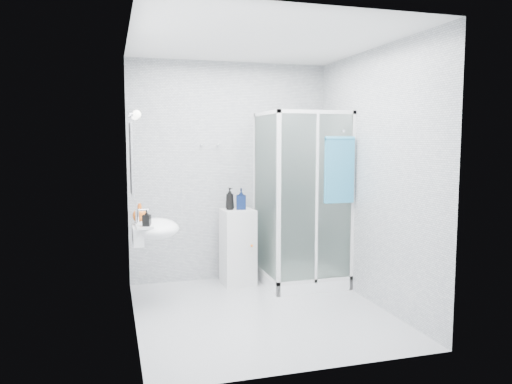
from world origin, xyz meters
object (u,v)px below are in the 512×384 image
object	(u,v)px
shower_enclosure	(297,247)
shampoo_bottle_b	(241,199)
soap_dispenser_orange	(140,213)
wall_basin	(153,229)
storage_cabinet	(238,247)
shampoo_bottle_a	(230,199)
hand_towel	(339,168)
soap_dispenser_black	(147,218)

from	to	relation	value
shower_enclosure	shampoo_bottle_b	xyz separation A→B (m)	(-0.60, 0.26, 0.55)
shampoo_bottle_b	soap_dispenser_orange	bearing A→B (deg)	-158.17
wall_basin	storage_cabinet	size ratio (longest dim) A/B	0.64
wall_basin	storage_cabinet	bearing A→B (deg)	29.48
shampoo_bottle_a	shampoo_bottle_b	bearing A→B (deg)	-3.61
shower_enclosure	shampoo_bottle_a	world-z (taller)	shower_enclosure
hand_towel	shampoo_bottle_b	bearing A→B (deg)	144.55
shampoo_bottle_a	soap_dispenser_orange	distance (m)	1.15
soap_dispenser_orange	wall_basin	bearing A→B (deg)	-39.41
wall_basin	storage_cabinet	world-z (taller)	wall_basin
shower_enclosure	storage_cabinet	xyz separation A→B (m)	(-0.65, 0.25, -0.01)
storage_cabinet	soap_dispenser_orange	world-z (taller)	soap_dispenser_orange
shampoo_bottle_a	shampoo_bottle_b	xyz separation A→B (m)	(0.13, -0.01, -0.01)
hand_towel	storage_cabinet	bearing A→B (deg)	145.86
hand_towel	soap_dispenser_orange	bearing A→B (deg)	174.92
soap_dispenser_black	wall_basin	bearing A→B (deg)	66.83
wall_basin	soap_dispenser_black	distance (m)	0.24
storage_cabinet	wall_basin	bearing A→B (deg)	-153.42
hand_towel	shampoo_bottle_b	size ratio (longest dim) A/B	2.94
wall_basin	hand_towel	size ratio (longest dim) A/B	0.78
storage_cabinet	shampoo_bottle_a	world-z (taller)	shampoo_bottle_a
shampoo_bottle_b	soap_dispenser_black	xyz separation A→B (m)	(-1.13, -0.75, -0.06)
shampoo_bottle_b	soap_dispenser_black	distance (m)	1.35
shower_enclosure	soap_dispenser_black	bearing A→B (deg)	-164.15
wall_basin	storage_cabinet	distance (m)	1.21
shampoo_bottle_a	soap_dispenser_black	size ratio (longest dim) A/B	1.60
soap_dispenser_black	shampoo_bottle_a	bearing A→B (deg)	37.29
hand_towel	wall_basin	bearing A→B (deg)	177.54
hand_towel	soap_dispenser_black	size ratio (longest dim) A/B	4.51
wall_basin	hand_towel	world-z (taller)	hand_towel
storage_cabinet	soap_dispenser_orange	size ratio (longest dim) A/B	4.72
shampoo_bottle_b	wall_basin	bearing A→B (deg)	-151.43
soap_dispenser_black	storage_cabinet	bearing A→B (deg)	34.52
storage_cabinet	hand_towel	xyz separation A→B (m)	(0.97, -0.66, 0.94)
storage_cabinet	soap_dispenser_black	distance (m)	1.41
shampoo_bottle_a	soap_dispenser_orange	world-z (taller)	shampoo_bottle_a
storage_cabinet	hand_towel	world-z (taller)	hand_towel
wall_basin	shampoo_bottle_b	distance (m)	1.22
soap_dispenser_black	shampoo_bottle_b	bearing A→B (deg)	33.57
shampoo_bottle_a	wall_basin	bearing A→B (deg)	-147.67
shower_enclosure	soap_dispenser_orange	distance (m)	1.86
soap_dispenser_black	shower_enclosure	bearing A→B (deg)	15.85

